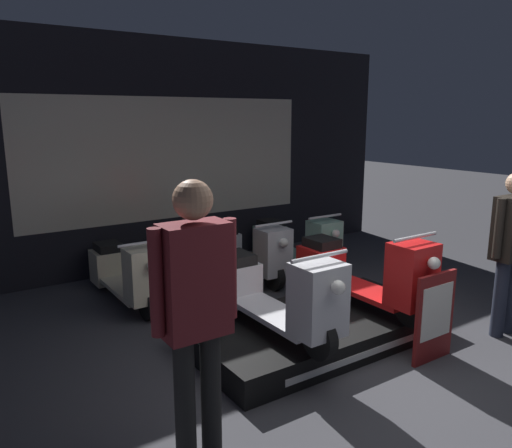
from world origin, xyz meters
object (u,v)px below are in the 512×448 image
Objects in this scene: scooter_backrow_0 at (126,273)px; person_right_browsing at (511,243)px; scooter_display_left at (272,294)px; scooter_backrow_3 at (295,243)px; scooter_backrow_2 at (247,252)px; person_left_browsing at (196,304)px; price_sign_board at (435,317)px; scooter_display_right at (362,272)px; scooter_backrow_1 at (191,261)px.

person_right_browsing reaches higher than scooter_backrow_0.
scooter_display_left is 2.17m from scooter_backrow_0.
scooter_backrow_3 is 1.06× the size of person_right_browsing.
person_left_browsing is at bearing -127.36° from scooter_backrow_2.
scooter_backrow_2 is at bearing 0.00° from scooter_backrow_0.
scooter_display_left is at bearing 36.63° from person_left_browsing.
price_sign_board is (-1.06, 0.03, -0.53)m from person_right_browsing.
person_left_browsing is 2.21× the size of price_sign_board.
scooter_display_right is (1.12, 0.00, 0.00)m from scooter_display_left.
person_left_browsing is (-3.10, -2.96, 0.71)m from scooter_backrow_3.
scooter_display_left is 2.33m from scooter_backrow_2.
scooter_display_right is at bearing -88.28° from scooter_backrow_2.
price_sign_board is at bearing -88.26° from scooter_display_right.
scooter_display_left is at bearing -95.97° from scooter_backrow_1.
scooter_display_left is at bearing -117.06° from scooter_backrow_2.
scooter_display_right is at bearing 21.11° from person_left_browsing.
scooter_backrow_2 is at bearing 111.15° from person_right_browsing.
person_left_browsing is (-1.20, -0.90, 0.46)m from scooter_display_left.
scooter_backrow_3 is (0.84, 0.00, 0.00)m from scooter_backrow_2.
scooter_display_left is at bearing -73.22° from scooter_backrow_0.
price_sign_board is (0.09, -2.92, 0.06)m from scooter_backrow_2.
person_left_browsing reaches higher than scooter_backrow_1.
scooter_backrow_3 is at bearing 0.00° from scooter_backrow_0.
scooter_backrow_1 is 2.12× the size of price_sign_board.
scooter_backrow_3 is at bearing 69.39° from scooter_display_right.
scooter_display_left is 1.00× the size of scooter_display_right.
person_left_browsing is at bearing -179.19° from price_sign_board.
person_right_browsing is at bearing -1.81° from price_sign_board.
scooter_backrow_2 is (-0.06, 2.06, -0.25)m from scooter_display_right.
person_right_browsing is 1.18m from price_sign_board.
scooter_backrow_3 is at bearing 43.70° from person_left_browsing.
person_left_browsing reaches higher than scooter_display_right.
scooter_display_right is 0.96× the size of person_left_browsing.
scooter_backrow_1 is at bearing 180.00° from scooter_backrow_2.
scooter_display_left is at bearing 180.00° from scooter_display_right.
scooter_display_left is 1.00× the size of scooter_backrow_0.
person_right_browsing is (0.31, -2.96, 0.59)m from scooter_backrow_3.
person_right_browsing is 2.00× the size of price_sign_board.
scooter_backrow_0 is at bearing 180.00° from scooter_backrow_2.
scooter_backrow_0 is 2.12× the size of price_sign_board.
scooter_backrow_2 is 3.23m from person_right_browsing.
person_right_browsing reaches higher than price_sign_board.
scooter_backrow_3 is (1.89, 2.06, -0.25)m from scooter_display_left.
scooter_backrow_1 is 3.07m from price_sign_board.
scooter_display_left is 1.06× the size of person_right_browsing.
price_sign_board is at bearing -72.43° from scooter_backrow_1.
person_right_browsing is (1.14, -2.96, 0.59)m from scooter_backrow_2.
scooter_backrow_1 is 1.00× the size of scooter_backrow_2.
scooter_display_right reaches higher than scooter_backrow_2.
scooter_display_left reaches higher than scooter_backrow_3.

